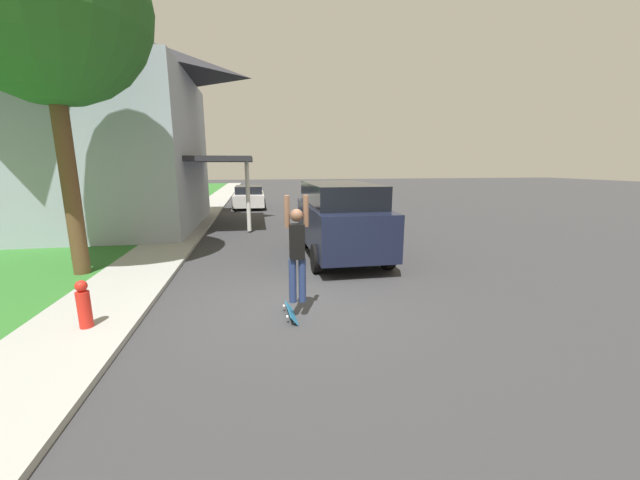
{
  "coord_description": "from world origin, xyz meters",
  "views": [
    {
      "loc": [
        -0.66,
        -6.54,
        2.66
      ],
      "look_at": [
        0.68,
        0.97,
        1.04
      ],
      "focal_mm": 20.0,
      "sensor_mm": 36.0,
      "label": 1
    }
  ],
  "objects_px": {
    "skateboarder": "(297,249)",
    "skateboard": "(291,313)",
    "lawn_tree_near": "(43,0)",
    "suv_parked": "(340,218)",
    "car_down_street": "(249,197)",
    "fire_hydrant": "(84,305)"
  },
  "relations": [
    {
      "from": "car_down_street",
      "to": "skateboard",
      "type": "relative_size",
      "value": 5.36
    },
    {
      "from": "suv_parked",
      "to": "skateboard",
      "type": "bearing_deg",
      "value": -114.53
    },
    {
      "from": "lawn_tree_near",
      "to": "skateboarder",
      "type": "xyz_separation_m",
      "value": [
        4.88,
        -3.27,
        -4.76
      ]
    },
    {
      "from": "skateboard",
      "to": "lawn_tree_near",
      "type": "bearing_deg",
      "value": 145.7
    },
    {
      "from": "skateboarder",
      "to": "suv_parked",
      "type": "bearing_deg",
      "value": 67.03
    },
    {
      "from": "suv_parked",
      "to": "skateboard",
      "type": "xyz_separation_m",
      "value": [
        -1.83,
        -4.02,
        -1.08
      ]
    },
    {
      "from": "skateboard",
      "to": "skateboarder",
      "type": "bearing_deg",
      "value": -11.34
    },
    {
      "from": "suv_parked",
      "to": "lawn_tree_near",
      "type": "bearing_deg",
      "value": -173.33
    },
    {
      "from": "suv_parked",
      "to": "skateboarder",
      "type": "distance_m",
      "value": 4.39
    },
    {
      "from": "skateboarder",
      "to": "skateboard",
      "type": "height_order",
      "value": "skateboarder"
    },
    {
      "from": "lawn_tree_near",
      "to": "skateboard",
      "type": "height_order",
      "value": "lawn_tree_near"
    },
    {
      "from": "skateboarder",
      "to": "skateboard",
      "type": "distance_m",
      "value": 1.19
    },
    {
      "from": "lawn_tree_near",
      "to": "skateboard",
      "type": "bearing_deg",
      "value": -34.3
    },
    {
      "from": "lawn_tree_near",
      "to": "skateboard",
      "type": "distance_m",
      "value": 8.28
    },
    {
      "from": "suv_parked",
      "to": "car_down_street",
      "type": "height_order",
      "value": "suv_parked"
    },
    {
      "from": "skateboarder",
      "to": "fire_hydrant",
      "type": "relative_size",
      "value": 2.39
    },
    {
      "from": "suv_parked",
      "to": "skateboarder",
      "type": "xyz_separation_m",
      "value": [
        -1.71,
        -4.04,
        0.1
      ]
    },
    {
      "from": "skateboarder",
      "to": "lawn_tree_near",
      "type": "bearing_deg",
      "value": 146.17
    },
    {
      "from": "car_down_street",
      "to": "skateboarder",
      "type": "relative_size",
      "value": 2.38
    },
    {
      "from": "car_down_street",
      "to": "suv_parked",
      "type": "bearing_deg",
      "value": -77.82
    },
    {
      "from": "car_down_street",
      "to": "skateboard",
      "type": "distance_m",
      "value": 17.12
    },
    {
      "from": "car_down_street",
      "to": "skateboarder",
      "type": "distance_m",
      "value": 17.15
    }
  ]
}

